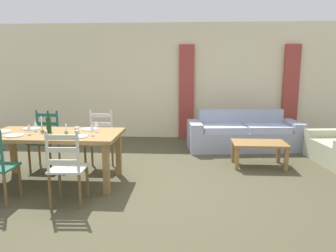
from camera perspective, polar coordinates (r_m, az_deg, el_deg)
The scene contains 27 objects.
ground_plane at distance 4.71m, azimuth -4.04°, elevation -10.56°, with size 9.60×9.60×0.02m, color #48442F.
wall_far at distance 7.69m, azimuth -0.88°, elevation 8.00°, with size 9.60×0.16×2.70m, color beige.
curtain_panel_left at distance 7.54m, azimuth 3.32°, elevation 6.03°, with size 0.35×0.08×2.20m, color #A13D35.
curtain_panel_right at distance 7.90m, azimuth 21.09°, elevation 5.55°, with size 0.35×0.08×2.20m, color #A13D35.
dining_table at distance 4.88m, azimuth -19.74°, elevation -2.17°, with size 1.90×0.96×0.75m.
dining_chair_near_right at distance 4.09m, azimuth -17.69°, elevation -7.11°, with size 0.44×0.42×0.96m.
dining_chair_far_left at distance 5.77m, azimuth -21.17°, elevation -2.28°, with size 0.43×0.41×0.96m.
dining_chair_far_right at distance 5.45m, azimuth -12.16°, elevation -2.51°, with size 0.43×0.41×0.96m.
dinner_plate_near_left at distance 4.84m, azimuth -25.87°, elevation -1.55°, with size 0.24×0.24×0.02m, color white.
fork_near_left at distance 4.92m, azimuth -27.39°, elevation -1.57°, with size 0.02×0.17×0.01m, color silver.
dinner_plate_near_right at distance 4.47m, azimuth -15.76°, elevation -1.81°, with size 0.24×0.24×0.02m, color white.
fork_near_right at distance 4.52m, azimuth -17.55°, elevation -1.84°, with size 0.02×0.17×0.01m, color silver.
dinner_plate_far_left at distance 5.27m, azimuth -23.23°, elevation -0.44°, with size 0.24×0.24×0.02m, color white.
fork_far_left at distance 5.34m, azimuth -24.66°, elevation -0.48°, with size 0.02×0.17×0.01m, color silver.
dinner_plate_far_right at distance 4.93m, azimuth -13.86°, elevation -0.59°, with size 0.24×0.24×0.02m, color white.
fork_far_right at distance 4.98m, azimuth -15.50°, elevation -0.63°, with size 0.02×0.17×0.01m, color silver.
dinner_plate_head_west at distance 5.22m, azimuth -27.70°, elevation -0.90°, with size 0.24×0.24×0.02m, color white.
wine_bottle at distance 4.90m, azimuth -20.62°, elevation 0.26°, with size 0.07×0.07×0.32m.
wine_glass_near_left at distance 4.85m, azimuth -23.68°, elevation -0.12°, with size 0.06×0.06×0.16m.
wine_glass_near_right at distance 4.51m, azimuth -13.48°, elevation -0.27°, with size 0.06×0.06×0.16m.
wine_glass_far_left at distance 5.08m, azimuth -22.72°, elevation 0.39°, with size 0.06×0.06×0.16m.
wine_glass_far_right at distance 4.76m, azimuth -12.77°, elevation 0.32°, with size 0.06×0.06×0.16m.
coffee_cup_primary at distance 4.74m, azimuth -16.01°, elevation -0.69°, with size 0.07×0.07×0.09m, color silver.
candle_tall at distance 4.94m, azimuth -21.67°, elevation -0.33°, with size 0.05×0.05×0.24m.
candle_short at distance 4.74m, azimuth -17.80°, elevation -0.86°, with size 0.05×0.05×0.15m.
couch at distance 6.83m, azimuth 13.26°, elevation -1.55°, with size 2.35×1.04×0.80m.
coffee_table at distance 5.67m, azimuth 16.02°, elevation -3.46°, with size 0.90×0.56×0.42m.
Camera 1 is at (0.61, -4.36, 1.67)m, focal length 33.98 mm.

